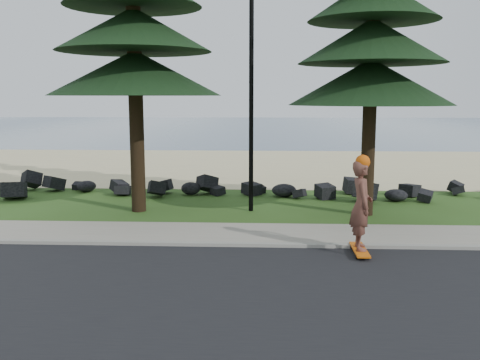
{
  "coord_description": "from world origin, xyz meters",
  "views": [
    {
      "loc": [
        0.44,
        -13.2,
        3.53
      ],
      "look_at": [
        -0.19,
        0.0,
        1.47
      ],
      "focal_mm": 40.0,
      "sensor_mm": 36.0,
      "label": 1
    }
  ],
  "objects": [
    {
      "name": "sidewalk",
      "position": [
        0.0,
        0.2,
        0.04
      ],
      "size": [
        160.0,
        2.0,
        0.08
      ],
      "primitive_type": "cube",
      "color": "gray",
      "rests_on": "ground"
    },
    {
      "name": "skateboarder",
      "position": [
        2.59,
        -1.4,
        1.13
      ],
      "size": [
        0.49,
        1.21,
        2.25
      ],
      "rotation": [
        0.0,
        0.0,
        1.56
      ],
      "color": "#D45C0C",
      "rests_on": "ground"
    },
    {
      "name": "lamp_post",
      "position": [
        0.0,
        3.2,
        4.13
      ],
      "size": [
        0.25,
        0.14,
        8.14
      ],
      "color": "black",
      "rests_on": "ground"
    },
    {
      "name": "ground",
      "position": [
        0.0,
        0.0,
        0.0
      ],
      "size": [
        160.0,
        160.0,
        0.0
      ],
      "primitive_type": "plane",
      "color": "#2C4A17",
      "rests_on": "ground"
    },
    {
      "name": "road",
      "position": [
        0.0,
        -4.5,
        0.01
      ],
      "size": [
        160.0,
        7.0,
        0.02
      ],
      "primitive_type": "cube",
      "color": "black",
      "rests_on": "ground"
    },
    {
      "name": "ocean",
      "position": [
        0.0,
        51.0,
        0.0
      ],
      "size": [
        160.0,
        58.0,
        0.01
      ],
      "primitive_type": "cube",
      "color": "#39536D",
      "rests_on": "ground"
    },
    {
      "name": "kerb",
      "position": [
        0.0,
        -0.9,
        0.05
      ],
      "size": [
        160.0,
        0.2,
        0.1
      ],
      "primitive_type": "cube",
      "color": "gray",
      "rests_on": "ground"
    },
    {
      "name": "seawall_boulders",
      "position": [
        0.0,
        5.6,
        0.0
      ],
      "size": [
        60.0,
        2.4,
        1.1
      ],
      "primitive_type": null,
      "color": "black",
      "rests_on": "ground"
    },
    {
      "name": "beach_sand",
      "position": [
        0.0,
        14.5,
        0.01
      ],
      "size": [
        160.0,
        15.0,
        0.01
      ],
      "primitive_type": "cube",
      "color": "beige",
      "rests_on": "ground"
    }
  ]
}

